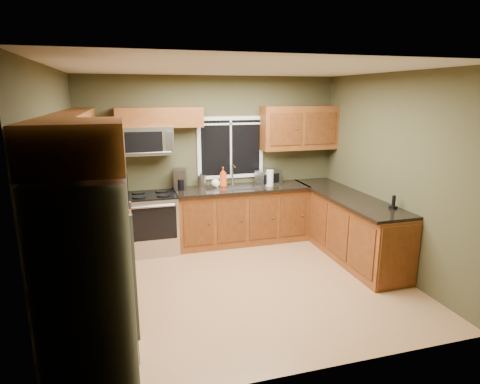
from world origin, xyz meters
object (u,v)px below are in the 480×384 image
range (152,223)px  toaster_oven (269,177)px  microwave (147,141)px  refrigerator (89,280)px  soap_bottle_c (216,181)px  coffee_maker (180,180)px  kettle (202,181)px  cordless_phone (393,205)px  paper_towel_roll (270,178)px  soap_bottle_a (223,177)px

range → toaster_oven: bearing=3.6°
range → microwave: (-0.00, 0.14, 1.26)m
refrigerator → soap_bottle_c: 3.40m
toaster_oven → coffee_maker: bearing=178.2°
kettle → cordless_phone: bearing=-40.9°
range → microwave: bearing=90.0°
microwave → paper_towel_roll: (1.92, -0.18, -0.65)m
coffee_maker → soap_bottle_c: bearing=-2.0°
range → soap_bottle_a: soap_bottle_a is taller
microwave → cordless_phone: microwave is taller
cordless_phone → soap_bottle_a: bearing=135.0°
range → kettle: size_ratio=3.81×
toaster_oven → range: bearing=-176.4°
cordless_phone → kettle: bearing=139.1°
coffee_maker → cordless_phone: (2.55, -1.91, -0.10)m
microwave → cordless_phone: (3.03, -1.88, -0.74)m
paper_towel_roll → refrigerator: bearing=-133.7°
soap_bottle_a → soap_bottle_c: (-0.12, 0.03, -0.07)m
toaster_oven → cordless_phone: 2.15m
paper_towel_roll → range: bearing=178.6°
range → toaster_oven: 2.04m
paper_towel_roll → soap_bottle_c: bearing=167.3°
soap_bottle_a → soap_bottle_c: soap_bottle_a is taller
range → soap_bottle_c: soap_bottle_c is taller
coffee_maker → paper_towel_roll: bearing=-8.5°
range → paper_towel_roll: bearing=-1.4°
coffee_maker → kettle: coffee_maker is taller
paper_towel_roll → cordless_phone: paper_towel_roll is taller
kettle → cordless_phone: size_ratio=1.37×
kettle → soap_bottle_c: (0.23, -0.02, -0.02)m
kettle → cordless_phone: 2.92m
paper_towel_roll → soap_bottle_c: size_ratio=1.64×
soap_bottle_c → coffee_maker: bearing=178.0°
coffee_maker → cordless_phone: size_ratio=1.78×
paper_towel_roll → cordless_phone: bearing=-56.6°
toaster_oven → soap_bottle_c: size_ratio=2.48×
soap_bottle_a → cordless_phone: size_ratio=1.81×
range → refrigerator: bearing=-104.0°
kettle → paper_towel_roll: size_ratio=0.83×
microwave → cordless_phone: size_ratio=4.23×
cordless_phone → soap_bottle_c: bearing=136.4°
soap_bottle_a → paper_towel_roll: bearing=-12.8°
refrigerator → coffee_maker: size_ratio=5.62×
toaster_oven → soap_bottle_c: toaster_oven is taller
range → soap_bottle_c: bearing=8.1°
coffee_maker → microwave: bearing=-176.1°
kettle → coffee_maker: bearing=-179.3°
refrigerator → range: 2.89m
kettle → soap_bottle_a: bearing=-8.3°
kettle → soap_bottle_c: kettle is taller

